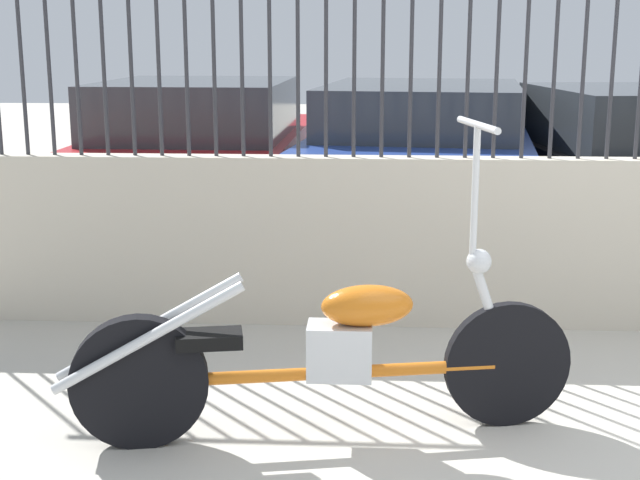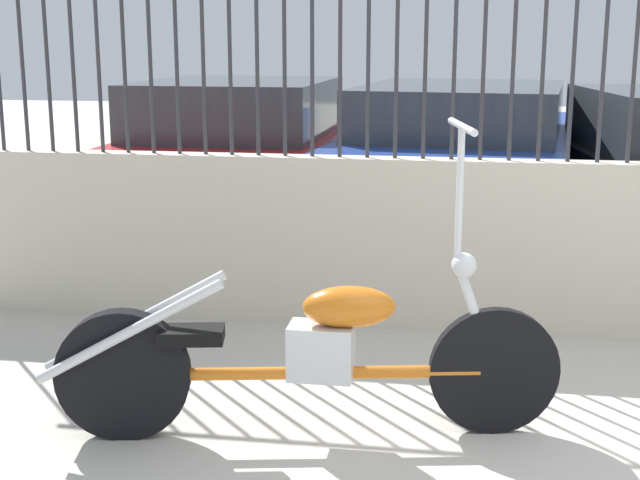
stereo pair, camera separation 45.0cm
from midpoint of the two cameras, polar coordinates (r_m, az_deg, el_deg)
low_wall at (r=5.46m, az=20.08°, el=-0.66°), size 8.18×0.18×1.02m
fence_railing at (r=5.33m, az=21.04°, el=11.33°), size 8.18×0.04×0.99m
motorcycle_orange at (r=3.87m, az=1.29°, el=-7.23°), size 2.24×0.68×1.38m
car_red at (r=8.24m, az=-3.36°, el=5.63°), size 1.84×4.22×1.33m
car_blue at (r=7.88m, az=10.74°, el=5.13°), size 2.30×4.69×1.32m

